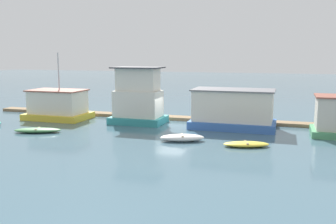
# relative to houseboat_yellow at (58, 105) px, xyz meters

# --- Properties ---
(ground_plane) EXTENTS (200.00, 200.00, 0.00)m
(ground_plane) POSITION_rel_houseboat_yellow_xyz_m (12.01, 0.10, -1.38)
(ground_plane) COLOR #426070
(dock_walkway) EXTENTS (42.40, 1.46, 0.30)m
(dock_walkway) POSITION_rel_houseboat_yellow_xyz_m (12.01, 3.33, -1.23)
(dock_walkway) COLOR #846B4C
(dock_walkway) RESTS_ON ground_plane
(houseboat_yellow) EXTENTS (6.17, 4.05, 6.68)m
(houseboat_yellow) POSITION_rel_houseboat_yellow_xyz_m (0.00, 0.00, 0.00)
(houseboat_yellow) COLOR gold
(houseboat_yellow) RESTS_ON ground_plane
(houseboat_teal) EXTENTS (5.04, 3.42, 5.34)m
(houseboat_teal) POSITION_rel_houseboat_yellow_xyz_m (8.68, 0.26, 0.97)
(houseboat_teal) COLOR teal
(houseboat_teal) RESTS_ON ground_plane
(houseboat_blue) EXTENTS (7.43, 4.02, 3.48)m
(houseboat_blue) POSITION_rel_houseboat_yellow_xyz_m (17.59, 0.60, 0.29)
(houseboat_blue) COLOR #3866B7
(houseboat_blue) RESTS_ON ground_plane
(dinghy_green) EXTENTS (4.12, 2.49, 0.40)m
(dinghy_green) POSITION_rel_houseboat_yellow_xyz_m (2.22, -6.34, -1.18)
(dinghy_green) COLOR #47844C
(dinghy_green) RESTS_ON ground_plane
(dinghy_white) EXTENTS (3.61, 2.36, 0.54)m
(dinghy_white) POSITION_rel_houseboat_yellow_xyz_m (14.66, -5.71, -1.11)
(dinghy_white) COLOR white
(dinghy_white) RESTS_ON ground_plane
(dinghy_yellow) EXTENTS (3.48, 2.18, 0.37)m
(dinghy_yellow) POSITION_rel_houseboat_yellow_xyz_m (19.47, -5.99, -1.20)
(dinghy_yellow) COLOR yellow
(dinghy_yellow) RESTS_ON ground_plane
(mooring_post_far_right) EXTENTS (0.30, 0.30, 1.73)m
(mooring_post_far_right) POSITION_rel_houseboat_yellow_xyz_m (1.82, 2.34, -0.52)
(mooring_post_far_right) COLOR brown
(mooring_post_far_right) RESTS_ON ground_plane
(mooring_post_far_left) EXTENTS (0.24, 0.24, 1.65)m
(mooring_post_far_left) POSITION_rel_houseboat_yellow_xyz_m (16.87, 2.34, -0.56)
(mooring_post_far_left) COLOR #846B4C
(mooring_post_far_left) RESTS_ON ground_plane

